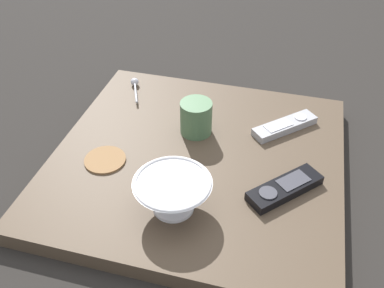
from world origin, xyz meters
name	(u,v)px	position (x,y,z in m)	size (l,w,h in m)	color
ground_plane	(197,168)	(0.00, 0.00, 0.00)	(6.00, 6.00, 0.00)	black
table	(197,162)	(0.00, 0.00, 0.02)	(0.68, 0.66, 0.04)	#4C3D2D
cereal_bowl	(173,193)	(-0.01, -0.17, 0.08)	(0.16, 0.16, 0.08)	silver
coffee_mug	(196,118)	(-0.03, 0.09, 0.08)	(0.08, 0.08, 0.09)	#4C724C
teaspoon	(135,84)	(-0.25, 0.25, 0.05)	(0.06, 0.11, 0.02)	silver
tv_remote_near	(285,188)	(0.21, -0.07, 0.05)	(0.16, 0.17, 0.02)	black
tv_remote_far	(285,126)	(0.19, 0.16, 0.05)	(0.16, 0.16, 0.02)	#9E9EA3
drink_coaster	(105,160)	(-0.21, -0.07, 0.04)	(0.10, 0.10, 0.01)	olive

